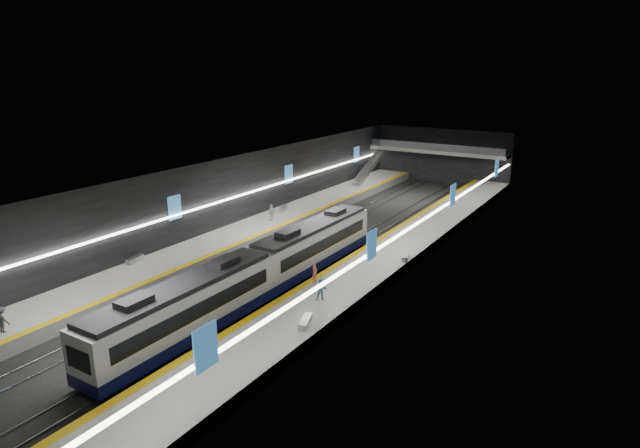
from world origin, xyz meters
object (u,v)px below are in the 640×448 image
Objects in this scene: escalator at (368,168)px; bench_left_near at (135,260)px; passenger_left_a at (272,213)px; bench_left_far at (284,208)px; passenger_right_b at (321,290)px; passenger_right_a at (315,273)px; passenger_left_b at (2,320)px; train at (259,271)px; bench_right_near at (305,322)px; bench_right_far at (405,256)px.

escalator reaches higher than bench_left_near.
escalator is 23.18m from passenger_left_a.
bench_left_far is 24.56m from passenger_right_b.
passenger_left_b is (-12.20, -16.77, 0.06)m from passenger_right_a.
bench_left_far is at bearing 120.72° from train.
train is 18.65× the size of passenger_right_b.
passenger_left_b is (1.02, -51.77, -1.05)m from escalator.
bench_right_near is (17.43, -22.04, 0.01)m from bench_left_far.
train is 3.76× the size of escalator.
bench_left_near is 16.22m from passenger_left_a.
bench_left_near is 1.05× the size of passenger_left_b.
passenger_left_b is (0.71, -28.61, -0.03)m from passenger_left_a.
train is at bearing -135.21° from passenger_left_b.
escalator is 40.47m from passenger_right_b.
passenger_left_b is at bearing 5.43° from passenger_left_a.
train reaches higher than passenger_right_b.
passenger_right_b is (16.34, -18.34, 0.59)m from bench_left_far.
train is 5.33m from passenger_right_b.
bench_right_far is 17.05m from passenger_left_a.
passenger_left_a is at bearing 123.75° from train.
bench_right_near and bench_right_far have the same top height.
bench_right_far is at bearing -29.21° from passenger_right_a.
passenger_right_a is 3.22m from passenger_right_b.
passenger_left_b reaches higher than bench_left_far.
escalator reaches higher than passenger_right_b.
bench_left_near is 1.00× the size of bench_left_far.
passenger_left_b reaches higher than passenger_right_a.
passenger_left_b reaches higher than bench_right_near.
passenger_left_b reaches higher than passenger_right_b.
bench_left_near is at bearing -113.70° from bench_left_far.
passenger_right_b is 20.24m from passenger_left_b.
train is 17.45m from passenger_left_a.
train is at bearing -3.90° from bench_left_near.
escalator is at bearing 75.90° from bench_left_near.
bench_left_far is 0.96× the size of bench_right_far.
bench_left_far is 1.11× the size of passenger_right_b.
bench_left_near is at bearing -92.92° from escalator.
bench_right_far is 1.09× the size of passenger_left_b.
train is 16.17× the size of bench_right_far.
passenger_left_b is (-8.98, -14.11, -0.35)m from train.
bench_right_near reaches higher than bench_left_near.
bench_left_near is at bearing -166.83° from bench_right_far.
escalator is at bearing 104.87° from train.
bench_right_near is 1.09× the size of passenger_left_b.
bench_right_near is at bearing -72.59° from bench_left_far.
bench_right_far is 29.84m from passenger_left_b.
bench_right_near is (18.40, -1.95, 0.01)m from bench_left_near.
bench_left_far is at bearing -99.14° from passenger_left_b.
bench_left_far is 21.35m from passenger_right_a.
passenger_right_a is 0.98× the size of passenger_right_b.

